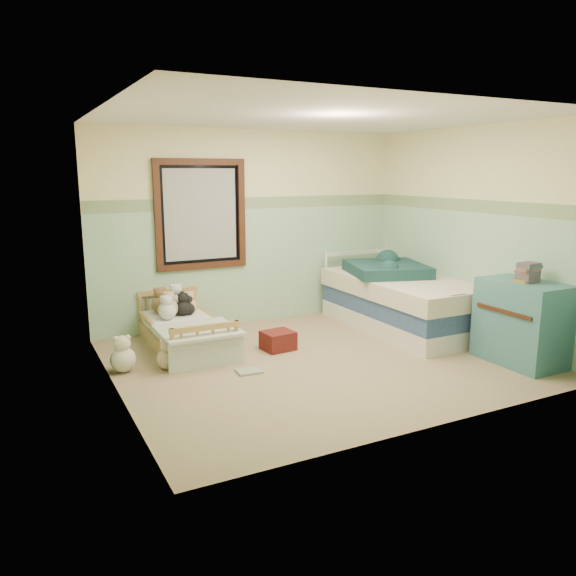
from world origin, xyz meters
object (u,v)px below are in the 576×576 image
plush_floor_tan (167,359)px  dresser (522,322)px  plush_floor_cream (123,360)px  red_pillow (278,341)px  floor_book (249,371)px  twin_bed_frame (402,320)px  toddler_bed_frame (186,340)px

plush_floor_tan → dresser: 3.68m
plush_floor_cream → plush_floor_tan: size_ratio=1.19×
plush_floor_tan → red_pillow: size_ratio=0.64×
dresser → floor_book: size_ratio=3.49×
dresser → red_pillow: 2.60m
plush_floor_cream → red_pillow: size_ratio=0.76×
twin_bed_frame → red_pillow: (-1.80, -0.07, -0.00)m
plush_floor_cream → twin_bed_frame: plush_floor_cream is taller
toddler_bed_frame → floor_book: (0.33, -1.07, -0.08)m
toddler_bed_frame → plush_floor_cream: bearing=-148.6°
red_pillow → dresser: bearing=-36.6°
toddler_bed_frame → dresser: (2.98, -2.07, 0.34)m
red_pillow → floor_book: red_pillow is taller
toddler_bed_frame → dresser: bearing=-34.8°
plush_floor_tan → floor_book: (0.70, -0.47, -0.10)m
toddler_bed_frame → plush_floor_tan: bearing=-121.9°
floor_book → twin_bed_frame: bearing=19.8°
red_pillow → floor_book: 0.79m
plush_floor_cream → plush_floor_tan: 0.43m
plush_floor_cream → twin_bed_frame: (3.50, 0.01, -0.02)m
red_pillow → floor_book: (-0.58, -0.53, -0.09)m
dresser → plush_floor_cream: bearing=157.1°
red_pillow → toddler_bed_frame: bearing=149.5°
toddler_bed_frame → plush_floor_cream: (-0.79, -0.48, 0.03)m
plush_floor_cream → toddler_bed_frame: bearing=31.4°
plush_floor_tan → red_pillow: plush_floor_tan is taller
plush_floor_tan → floor_book: size_ratio=0.86×
plush_floor_tan → floor_book: bearing=-33.6°
dresser → red_pillow: size_ratio=2.57×
floor_book → toddler_bed_frame: bearing=113.0°
toddler_bed_frame → red_pillow: bearing=-30.5°
plush_floor_tan → dresser: bearing=-23.7°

